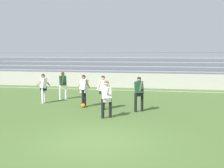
{
  "coord_description": "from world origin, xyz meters",
  "views": [
    {
      "loc": [
        2.46,
        -9.54,
        2.96
      ],
      "look_at": [
        -0.97,
        7.53,
        1.04
      ],
      "focal_mm": 49.87,
      "sensor_mm": 36.0,
      "label": 1
    }
  ],
  "objects_px": {
    "player_white_overlapping": "(43,86)",
    "soccer_ball": "(83,105)",
    "player_dark_wide_right": "(139,91)",
    "player_white_wide_left": "(103,89)",
    "player_white_trailing_run": "(84,88)",
    "player_dark_dropping_back": "(63,83)",
    "player_white_deep_cover": "(106,96)",
    "bleacher_stand": "(102,70)"
  },
  "relations": [
    {
      "from": "player_dark_wide_right",
      "to": "player_white_deep_cover",
      "type": "relative_size",
      "value": 1.02
    },
    {
      "from": "player_white_deep_cover",
      "to": "soccer_ball",
      "type": "relative_size",
      "value": 7.45
    },
    {
      "from": "player_dark_dropping_back",
      "to": "soccer_ball",
      "type": "height_order",
      "value": "player_dark_dropping_back"
    },
    {
      "from": "player_white_deep_cover",
      "to": "soccer_ball",
      "type": "distance_m",
      "value": 2.86
    },
    {
      "from": "player_dark_dropping_back",
      "to": "bleacher_stand",
      "type": "bearing_deg",
      "value": 89.15
    },
    {
      "from": "player_dark_dropping_back",
      "to": "player_white_deep_cover",
      "type": "bearing_deg",
      "value": -50.94
    },
    {
      "from": "player_white_overlapping",
      "to": "player_dark_wide_right",
      "type": "height_order",
      "value": "player_dark_wide_right"
    },
    {
      "from": "player_dark_dropping_back",
      "to": "player_white_deep_cover",
      "type": "distance_m",
      "value": 5.82
    },
    {
      "from": "bleacher_stand",
      "to": "player_white_deep_cover",
      "type": "bearing_deg",
      "value": -75.98
    },
    {
      "from": "player_white_trailing_run",
      "to": "player_white_overlapping",
      "type": "height_order",
      "value": "player_white_trailing_run"
    },
    {
      "from": "player_white_overlapping",
      "to": "player_white_deep_cover",
      "type": "xyz_separation_m",
      "value": [
        4.27,
        -3.05,
        0.0
      ]
    },
    {
      "from": "bleacher_stand",
      "to": "player_white_trailing_run",
      "type": "xyz_separation_m",
      "value": [
        1.8,
        -11.76,
        -0.19
      ]
    },
    {
      "from": "bleacher_stand",
      "to": "player_white_overlapping",
      "type": "xyz_separation_m",
      "value": [
        -0.75,
        -11.06,
        -0.22
      ]
    },
    {
      "from": "bleacher_stand",
      "to": "player_dark_dropping_back",
      "type": "height_order",
      "value": "bleacher_stand"
    },
    {
      "from": "player_white_trailing_run",
      "to": "player_white_overlapping",
      "type": "bearing_deg",
      "value": 164.67
    },
    {
      "from": "player_white_trailing_run",
      "to": "player_dark_dropping_back",
      "type": "bearing_deg",
      "value": 131.89
    },
    {
      "from": "player_dark_wide_right",
      "to": "player_white_overlapping",
      "type": "bearing_deg",
      "value": 165.99
    },
    {
      "from": "player_white_trailing_run",
      "to": "player_white_deep_cover",
      "type": "relative_size",
      "value": 1.02
    },
    {
      "from": "player_white_wide_left",
      "to": "player_dark_wide_right",
      "type": "distance_m",
      "value": 1.82
    },
    {
      "from": "player_white_wide_left",
      "to": "player_white_trailing_run",
      "type": "height_order",
      "value": "player_white_wide_left"
    },
    {
      "from": "player_white_overlapping",
      "to": "player_white_deep_cover",
      "type": "bearing_deg",
      "value": -35.55
    },
    {
      "from": "player_dark_dropping_back",
      "to": "player_white_trailing_run",
      "type": "bearing_deg",
      "value": -48.11
    },
    {
      "from": "bleacher_stand",
      "to": "player_white_deep_cover",
      "type": "height_order",
      "value": "bleacher_stand"
    },
    {
      "from": "player_white_trailing_run",
      "to": "player_white_overlapping",
      "type": "distance_m",
      "value": 2.64
    },
    {
      "from": "player_white_trailing_run",
      "to": "soccer_ball",
      "type": "xyz_separation_m",
      "value": [
        0.04,
        -0.22,
        -0.89
      ]
    },
    {
      "from": "bleacher_stand",
      "to": "player_white_trailing_run",
      "type": "relative_size",
      "value": 14.38
    },
    {
      "from": "soccer_ball",
      "to": "player_white_overlapping",
      "type": "bearing_deg",
      "value": 160.43
    },
    {
      "from": "bleacher_stand",
      "to": "player_dark_dropping_back",
      "type": "xyz_separation_m",
      "value": [
        -0.14,
        -9.6,
        -0.21
      ]
    },
    {
      "from": "player_white_overlapping",
      "to": "soccer_ball",
      "type": "distance_m",
      "value": 2.87
    },
    {
      "from": "player_white_wide_left",
      "to": "player_white_deep_cover",
      "type": "bearing_deg",
      "value": -72.75
    },
    {
      "from": "player_dark_wide_right",
      "to": "player_white_deep_cover",
      "type": "height_order",
      "value": "player_dark_wide_right"
    },
    {
      "from": "player_dark_wide_right",
      "to": "soccer_ball",
      "type": "bearing_deg",
      "value": 171.16
    },
    {
      "from": "player_white_wide_left",
      "to": "player_white_deep_cover",
      "type": "relative_size",
      "value": 1.03
    },
    {
      "from": "player_white_overlapping",
      "to": "soccer_ball",
      "type": "relative_size",
      "value": 7.44
    },
    {
      "from": "player_white_deep_cover",
      "to": "player_dark_dropping_back",
      "type": "bearing_deg",
      "value": 129.06
    },
    {
      "from": "player_white_deep_cover",
      "to": "soccer_ball",
      "type": "bearing_deg",
      "value": 128.36
    },
    {
      "from": "player_dark_wide_right",
      "to": "player_dark_dropping_back",
      "type": "height_order",
      "value": "player_dark_wide_right"
    },
    {
      "from": "player_white_overlapping",
      "to": "player_white_wide_left",
      "type": "bearing_deg",
      "value": -17.53
    },
    {
      "from": "player_white_wide_left",
      "to": "player_white_overlapping",
      "type": "relative_size",
      "value": 1.03
    },
    {
      "from": "player_dark_wide_right",
      "to": "player_dark_dropping_back",
      "type": "xyz_separation_m",
      "value": [
        -4.89,
        2.84,
        -0.02
      ]
    },
    {
      "from": "player_dark_wide_right",
      "to": "soccer_ball",
      "type": "xyz_separation_m",
      "value": [
        -2.92,
        0.45,
        -0.89
      ]
    },
    {
      "from": "player_white_wide_left",
      "to": "player_white_trailing_run",
      "type": "bearing_deg",
      "value": 157.75
    }
  ]
}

